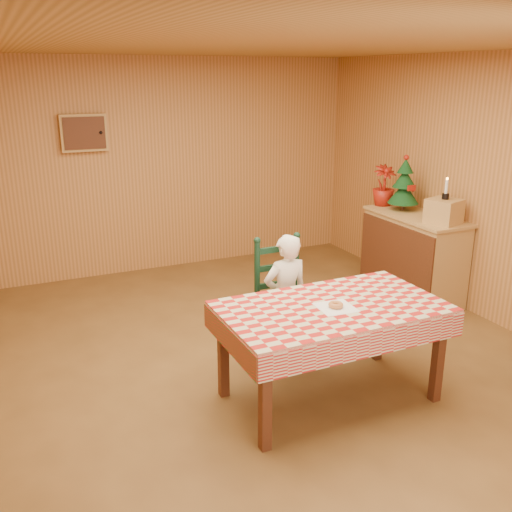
# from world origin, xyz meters

# --- Properties ---
(ground) EXTENTS (6.00, 6.00, 0.00)m
(ground) POSITION_xyz_m (0.00, 0.00, 0.00)
(ground) COLOR brown
(ground) RESTS_ON ground
(cabin_walls) EXTENTS (5.10, 6.05, 2.65)m
(cabin_walls) POSITION_xyz_m (-0.00, 0.53, 1.83)
(cabin_walls) COLOR #BC7F43
(cabin_walls) RESTS_ON ground
(dining_table) EXTENTS (1.66, 0.96, 0.77)m
(dining_table) POSITION_xyz_m (0.25, -0.60, 0.69)
(dining_table) COLOR #532916
(dining_table) RESTS_ON ground
(ladder_chair) EXTENTS (0.44, 0.40, 1.08)m
(ladder_chair) POSITION_xyz_m (0.25, 0.19, 0.50)
(ladder_chair) COLOR black
(ladder_chair) RESTS_ON ground
(seated_child) EXTENTS (0.41, 0.27, 1.12)m
(seated_child) POSITION_xyz_m (0.25, 0.13, 0.56)
(seated_child) COLOR white
(seated_child) RESTS_ON ground
(napkin) EXTENTS (0.28, 0.28, 0.00)m
(napkin) POSITION_xyz_m (0.25, -0.65, 0.77)
(napkin) COLOR white
(napkin) RESTS_ON dining_table
(donut) EXTENTS (0.11, 0.11, 0.04)m
(donut) POSITION_xyz_m (0.25, -0.65, 0.79)
(donut) COLOR #C07B44
(donut) RESTS_ON napkin
(shelf_unit) EXTENTS (0.54, 1.24, 0.93)m
(shelf_unit) POSITION_xyz_m (2.22, 0.86, 0.47)
(shelf_unit) COLOR tan
(shelf_unit) RESTS_ON ground
(crate) EXTENTS (0.38, 0.38, 0.25)m
(crate) POSITION_xyz_m (2.23, 0.46, 1.06)
(crate) COLOR tan
(crate) RESTS_ON shelf_unit
(christmas_tree) EXTENTS (0.34, 0.34, 0.62)m
(christmas_tree) POSITION_xyz_m (2.23, 1.11, 1.21)
(christmas_tree) COLOR #532916
(christmas_tree) RESTS_ON shelf_unit
(flower_arrangement) EXTENTS (0.29, 0.29, 0.47)m
(flower_arrangement) POSITION_xyz_m (2.18, 1.41, 1.16)
(flower_arrangement) COLOR maroon
(flower_arrangement) RESTS_ON shelf_unit
(candle_set) EXTENTS (0.07, 0.07, 0.22)m
(candle_set) POSITION_xyz_m (2.23, 0.46, 1.24)
(candle_set) COLOR black
(candle_set) RESTS_ON crate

